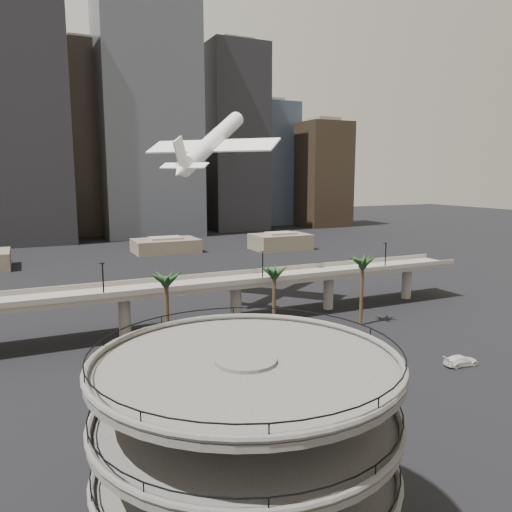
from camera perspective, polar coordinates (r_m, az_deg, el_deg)
name	(u,v)px	position (r m, az deg, el deg)	size (l,w,h in m)	color
ground	(356,488)	(52.47, 11.32, -24.60)	(700.00, 700.00, 0.00)	black
parking_ramp	(246,443)	(38.66, -1.12, -20.60)	(22.20, 22.20, 17.35)	#53504D
overpass	(183,291)	(96.00, -8.40, -3.94)	(130.00, 9.30, 14.70)	slate
palm_trees	(273,273)	(90.82, 1.96, -1.96)	(42.40, 10.40, 14.00)	#42321C
low_buildings	(129,250)	(181.98, -14.26, 0.68)	(135.00, 27.50, 6.80)	brown
skyline	(113,141)	(255.66, -16.08, 12.47)	(269.00, 86.00, 123.03)	#84785B
airborne_jet	(212,142)	(111.68, -5.01, 12.80)	(26.59, 26.15, 17.79)	white
car_a	(339,403)	(66.14, 9.46, -16.28)	(1.66, 4.12, 1.40)	red
car_b	(393,390)	(71.47, 15.36, -14.51)	(1.43, 4.11, 1.35)	black
car_c	(461,361)	(84.60, 22.37, -11.00)	(2.24, 5.52, 1.60)	white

